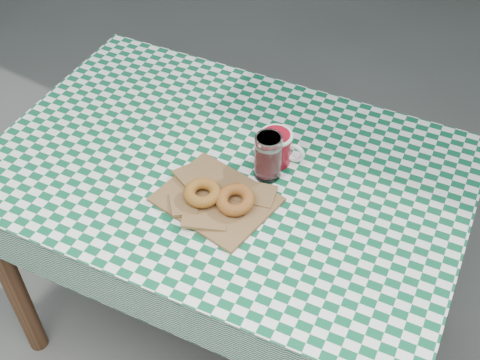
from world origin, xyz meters
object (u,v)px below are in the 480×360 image
at_px(table, 228,257).
at_px(coffee_mug, 275,148).
at_px(paper_bag, 216,199).
at_px(drinking_glass, 268,156).

bearing_deg(table, coffee_mug, 35.91).
relative_size(paper_bag, drinking_glass, 2.14).
xyz_separation_m(coffee_mug, drinking_glass, (0.01, -0.05, 0.02)).
bearing_deg(table, paper_bag, -74.25).
bearing_deg(paper_bag, drinking_glass, 68.00).
height_order(coffee_mug, drinking_glass, drinking_glass).
relative_size(coffee_mug, drinking_glass, 1.31).
relative_size(table, coffee_mug, 7.41).
height_order(table, coffee_mug, coffee_mug).
bearing_deg(coffee_mug, paper_bag, -113.73).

